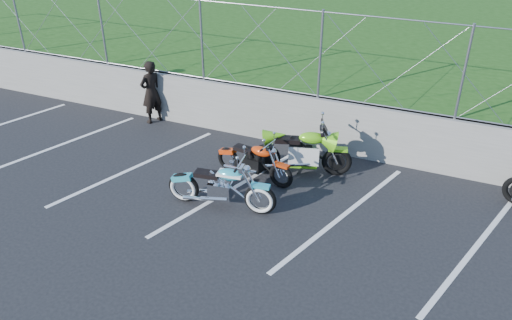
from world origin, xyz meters
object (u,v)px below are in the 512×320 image
at_px(cruiser_turquoise, 222,188).
at_px(sportbike_green, 303,153).
at_px(naked_orange, 255,162).
at_px(person_standing, 151,92).

xyz_separation_m(cruiser_turquoise, sportbike_green, (0.99, 1.91, 0.05)).
distance_m(naked_orange, person_standing, 4.08).
height_order(naked_orange, person_standing, person_standing).
bearing_deg(person_standing, sportbike_green, 99.91).
relative_size(cruiser_turquoise, person_standing, 1.32).
relative_size(cruiser_turquoise, sportbike_green, 1.03).
relative_size(naked_orange, sportbike_green, 0.88).
xyz_separation_m(cruiser_turquoise, person_standing, (-3.57, 2.90, 0.40)).
bearing_deg(naked_orange, sportbike_green, 46.64).
bearing_deg(naked_orange, person_standing, 165.05).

